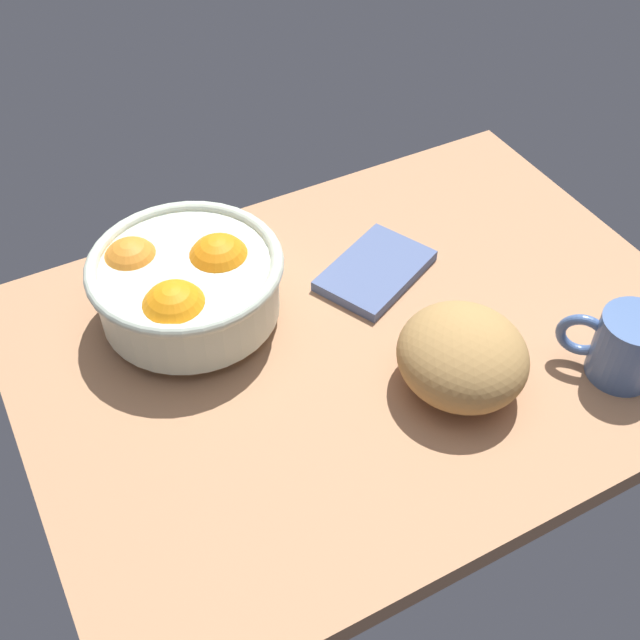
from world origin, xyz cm
name	(u,v)px	position (x,y,z in cm)	size (l,w,h in cm)	color
ground_plane	(364,345)	(0.00, 0.00, -1.50)	(81.24, 59.90, 3.00)	tan
fruit_bowl	(186,283)	(-17.26, 12.56, 6.07)	(23.06, 23.06, 10.90)	silver
bread_loaf	(462,356)	(5.65, -11.28, 4.73)	(14.88, 14.23, 9.45)	#B1854B
napkin_folded	(375,271)	(6.82, 8.94, 0.73)	(14.77, 9.76, 1.47)	slate
mug	(624,346)	(22.81, -18.23, 4.24)	(9.46, 10.33, 8.48)	#4968A1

